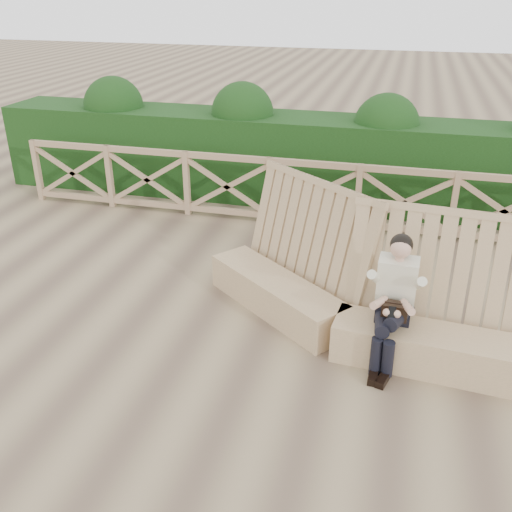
# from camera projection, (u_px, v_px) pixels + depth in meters

# --- Properties ---
(ground) EXTENTS (60.00, 60.00, 0.00)m
(ground) POSITION_uv_depth(u_px,v_px,m) (257.00, 346.00, 6.29)
(ground) COLOR brown
(ground) RESTS_ON ground
(bench) EXTENTS (3.76, 2.04, 1.56)m
(bench) POSITION_uv_depth(u_px,v_px,m) (352.00, 303.00, 6.35)
(bench) COLOR #9A8058
(bench) RESTS_ON ground
(woman) EXTENTS (0.41, 0.86, 1.39)m
(woman) POSITION_uv_depth(u_px,v_px,m) (394.00, 297.00, 5.78)
(woman) COLOR black
(woman) RESTS_ON ground
(guardrail) EXTENTS (10.10, 0.09, 1.10)m
(guardrail) POSITION_uv_depth(u_px,v_px,m) (312.00, 194.00, 9.08)
(guardrail) COLOR #957856
(guardrail) RESTS_ON ground
(hedge) EXTENTS (12.00, 1.20, 1.50)m
(hedge) POSITION_uv_depth(u_px,v_px,m) (325.00, 161.00, 10.04)
(hedge) COLOR black
(hedge) RESTS_ON ground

